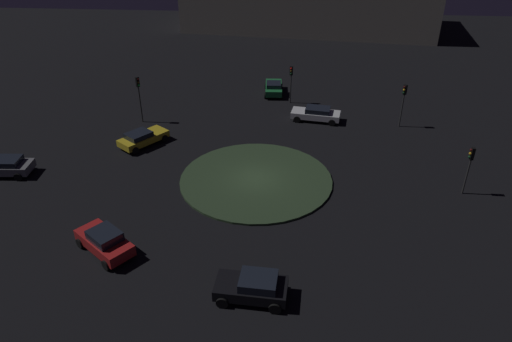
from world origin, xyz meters
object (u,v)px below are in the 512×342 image
at_px(traffic_light_southwest, 139,91).
at_px(store_building, 310,2).
at_px(car_red, 105,241).
at_px(traffic_light_west, 291,77).
at_px(car_black, 253,287).
at_px(car_green, 274,87).
at_px(traffic_light_northwest, 404,97).
at_px(car_yellow, 143,138).
at_px(traffic_light_north, 470,161).
at_px(car_white, 316,114).
at_px(car_grey, 2,166).

xyz_separation_m(traffic_light_southwest, store_building, (-38.46, 16.27, 0.71)).
xyz_separation_m(car_red, traffic_light_southwest, (-18.56, -3.16, 2.33)).
bearing_deg(car_red, traffic_light_west, -75.44).
height_order(car_black, car_green, car_black).
xyz_separation_m(car_black, traffic_light_northwest, (-22.46, 11.71, 2.12)).
xyz_separation_m(car_yellow, traffic_light_north, (5.67, 25.07, 1.97)).
bearing_deg(car_white, traffic_light_southwest, -165.58).
relative_size(car_yellow, car_green, 1.06).
relative_size(car_red, store_building, 0.11).
relative_size(car_yellow, traffic_light_southwest, 1.01).
height_order(car_black, traffic_light_north, traffic_light_north).
bearing_deg(car_red, traffic_light_north, -122.30).
bearing_deg(store_building, car_red, 83.43).
bearing_deg(car_green, car_black, 177.84).
bearing_deg(car_yellow, car_grey, 158.89).
height_order(car_black, traffic_light_southwest, traffic_light_southwest).
distance_m(car_yellow, traffic_light_north, 25.77).
height_order(traffic_light_southwest, traffic_light_northwest, traffic_light_southwest).
relative_size(traffic_light_northwest, traffic_light_north, 1.09).
distance_m(car_red, traffic_light_northwest, 28.56).
bearing_deg(car_red, car_yellow, -44.56).
bearing_deg(car_white, traffic_light_west, 129.57).
distance_m(car_red, traffic_light_west, 26.69).
bearing_deg(traffic_light_north, car_grey, 2.48).
xyz_separation_m(car_green, traffic_light_northwest, (7.41, 11.98, 2.19)).
height_order(car_green, traffic_light_west, traffic_light_west).
bearing_deg(traffic_light_northwest, traffic_light_west, -66.20).
height_order(car_red, traffic_light_northwest, traffic_light_northwest).
xyz_separation_m(traffic_light_west, traffic_light_northwest, (4.98, 10.16, 0.13)).
relative_size(car_grey, traffic_light_west, 1.22).
height_order(car_white, traffic_light_north, traffic_light_north).
bearing_deg(car_yellow, traffic_light_southwest, 54.22).
bearing_deg(traffic_light_west, car_yellow, -41.41).
bearing_deg(car_white, car_green, 131.86).
relative_size(car_red, car_white, 0.88).
bearing_deg(traffic_light_southwest, car_black, -20.36).
bearing_deg(car_grey, traffic_light_southwest, -131.40).
xyz_separation_m(car_yellow, traffic_light_northwest, (-5.49, 22.61, 2.21)).
height_order(car_grey, car_green, car_grey).
relative_size(car_black, store_building, 0.10).
xyz_separation_m(car_red, traffic_light_west, (-24.38, 10.68, 1.97)).
relative_size(car_black, traffic_light_northwest, 0.97).
relative_size(car_black, traffic_light_west, 1.02).
distance_m(car_yellow, traffic_light_southwest, 5.43).
xyz_separation_m(car_yellow, car_white, (-6.25, 14.95, 0.02)).
distance_m(car_red, car_black, 9.63).
xyz_separation_m(car_red, car_grey, (-8.25, -11.07, -0.06)).
bearing_deg(store_building, traffic_light_northwest, 107.99).
height_order(car_yellow, store_building, store_building).
relative_size(car_green, traffic_light_southwest, 0.95).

